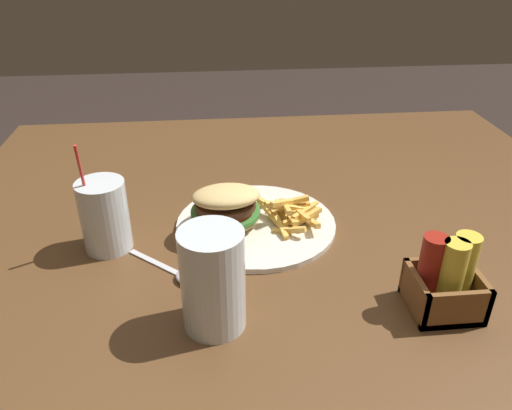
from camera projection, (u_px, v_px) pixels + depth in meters
name	position (u px, v px, depth m)	size (l,w,h in m)	color
dining_table	(289.00, 290.00, 0.91)	(1.31, 1.33, 0.72)	brown
meal_plate_near	(243.00, 215.00, 0.90)	(0.29, 0.29, 0.10)	silver
beer_glass	(213.00, 283.00, 0.67)	(0.09, 0.09, 0.15)	silver
juice_glass	(105.00, 217.00, 0.84)	(0.08, 0.08, 0.20)	silver
spoon	(186.00, 275.00, 0.78)	(0.14, 0.12, 0.01)	silver
condiment_caddy	(446.00, 281.00, 0.71)	(0.10, 0.09, 0.12)	brown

